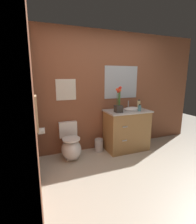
{
  "coord_description": "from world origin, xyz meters",
  "views": [
    {
      "loc": [
        -1.39,
        -1.71,
        1.57
      ],
      "look_at": [
        -0.26,
        1.22,
        0.9
      ],
      "focal_mm": 26.57,
      "sensor_mm": 36.0,
      "label": 1
    }
  ],
  "objects_px": {
    "flower_vase": "(119,103)",
    "toilet_paper_roll": "(41,131)",
    "soap_bottle": "(140,108)",
    "trash_bin": "(99,145)",
    "wall_mirror": "(121,82)",
    "lotion_bottle": "(139,104)",
    "wall_poster": "(66,90)",
    "toilet": "(71,146)",
    "vanity_cabinet": "(127,129)",
    "hanging_towel": "(36,113)"
  },
  "relations": [
    {
      "from": "flower_vase",
      "to": "toilet_paper_roll",
      "type": "relative_size",
      "value": 4.71
    },
    {
      "from": "toilet_paper_roll",
      "to": "soap_bottle",
      "type": "bearing_deg",
      "value": 0.36
    },
    {
      "from": "trash_bin",
      "to": "wall_mirror",
      "type": "xyz_separation_m",
      "value": [
        0.6,
        0.18,
        1.31
      ]
    },
    {
      "from": "trash_bin",
      "to": "wall_mirror",
      "type": "distance_m",
      "value": 1.45
    },
    {
      "from": "soap_bottle",
      "to": "flower_vase",
      "type": "bearing_deg",
      "value": 172.59
    },
    {
      "from": "flower_vase",
      "to": "trash_bin",
      "type": "bearing_deg",
      "value": 147.57
    },
    {
      "from": "lotion_bottle",
      "to": "flower_vase",
      "type": "bearing_deg",
      "value": -162.58
    },
    {
      "from": "flower_vase",
      "to": "soap_bottle",
      "type": "relative_size",
      "value": 3.51
    },
    {
      "from": "flower_vase",
      "to": "wall_mirror",
      "type": "xyz_separation_m",
      "value": [
        0.26,
        0.39,
        0.39
      ]
    },
    {
      "from": "wall_poster",
      "to": "toilet_paper_roll",
      "type": "distance_m",
      "value": 0.95
    },
    {
      "from": "trash_bin",
      "to": "wall_poster",
      "type": "distance_m",
      "value": 1.35
    },
    {
      "from": "toilet",
      "to": "wall_mirror",
      "type": "bearing_deg",
      "value": 12.32
    },
    {
      "from": "vanity_cabinet",
      "to": "toilet",
      "type": "bearing_deg",
      "value": 178.77
    },
    {
      "from": "vanity_cabinet",
      "to": "flower_vase",
      "type": "distance_m",
      "value": 0.68
    },
    {
      "from": "flower_vase",
      "to": "wall_poster",
      "type": "xyz_separation_m",
      "value": [
        -0.96,
        0.39,
        0.26
      ]
    },
    {
      "from": "soap_bottle",
      "to": "hanging_towel",
      "type": "distance_m",
      "value": 2.02
    },
    {
      "from": "toilet",
      "to": "soap_bottle",
      "type": "relative_size",
      "value": 4.67
    },
    {
      "from": "lotion_bottle",
      "to": "wall_poster",
      "type": "relative_size",
      "value": 0.49
    },
    {
      "from": "toilet",
      "to": "toilet_paper_roll",
      "type": "height_order",
      "value": "toilet_paper_roll"
    },
    {
      "from": "trash_bin",
      "to": "hanging_towel",
      "type": "xyz_separation_m",
      "value": [
        -1.21,
        -0.55,
        0.91
      ]
    },
    {
      "from": "toilet",
      "to": "wall_mirror",
      "type": "distance_m",
      "value": 1.74
    },
    {
      "from": "wall_poster",
      "to": "toilet",
      "type": "bearing_deg",
      "value": -90.0
    },
    {
      "from": "flower_vase",
      "to": "lotion_bottle",
      "type": "height_order",
      "value": "flower_vase"
    },
    {
      "from": "toilet_paper_roll",
      "to": "wall_poster",
      "type": "bearing_deg",
      "value": 41.45
    },
    {
      "from": "lotion_bottle",
      "to": "hanging_towel",
      "type": "height_order",
      "value": "hanging_towel"
    },
    {
      "from": "lotion_bottle",
      "to": "trash_bin",
      "type": "height_order",
      "value": "lotion_bottle"
    },
    {
      "from": "lotion_bottle",
      "to": "hanging_towel",
      "type": "relative_size",
      "value": 0.39
    },
    {
      "from": "wall_mirror",
      "to": "toilet_paper_roll",
      "type": "bearing_deg",
      "value": -165.15
    },
    {
      "from": "trash_bin",
      "to": "hanging_towel",
      "type": "relative_size",
      "value": 0.52
    },
    {
      "from": "lotion_bottle",
      "to": "toilet",
      "type": "bearing_deg",
      "value": -177.56
    },
    {
      "from": "wall_mirror",
      "to": "vanity_cabinet",
      "type": "bearing_deg",
      "value": -89.48
    },
    {
      "from": "trash_bin",
      "to": "hanging_towel",
      "type": "bearing_deg",
      "value": -155.28
    },
    {
      "from": "toilet",
      "to": "wall_poster",
      "type": "distance_m",
      "value": 1.11
    },
    {
      "from": "soap_bottle",
      "to": "hanging_towel",
      "type": "height_order",
      "value": "hanging_towel"
    },
    {
      "from": "flower_vase",
      "to": "toilet_paper_roll",
      "type": "bearing_deg",
      "value": -177.23
    },
    {
      "from": "hanging_towel",
      "to": "flower_vase",
      "type": "bearing_deg",
      "value": 12.45
    },
    {
      "from": "toilet",
      "to": "vanity_cabinet",
      "type": "bearing_deg",
      "value": -1.23
    },
    {
      "from": "vanity_cabinet",
      "to": "trash_bin",
      "type": "height_order",
      "value": "vanity_cabinet"
    },
    {
      "from": "vanity_cabinet",
      "to": "trash_bin",
      "type": "xyz_separation_m",
      "value": [
        -0.6,
        0.12,
        -0.31
      ]
    },
    {
      "from": "toilet",
      "to": "lotion_bottle",
      "type": "bearing_deg",
      "value": 2.44
    },
    {
      "from": "wall_poster",
      "to": "hanging_towel",
      "type": "distance_m",
      "value": 0.97
    },
    {
      "from": "soap_bottle",
      "to": "toilet_paper_roll",
      "type": "bearing_deg",
      "value": -179.64
    },
    {
      "from": "toilet_paper_roll",
      "to": "wall_mirror",
      "type": "bearing_deg",
      "value": 14.85
    },
    {
      "from": "toilet",
      "to": "trash_bin",
      "type": "xyz_separation_m",
      "value": [
        0.63,
        0.09,
        -0.11
      ]
    },
    {
      "from": "toilet_paper_roll",
      "to": "flower_vase",
      "type": "bearing_deg",
      "value": 2.77
    },
    {
      "from": "flower_vase",
      "to": "trash_bin",
      "type": "xyz_separation_m",
      "value": [
        -0.34,
        0.21,
        -0.93
      ]
    },
    {
      "from": "flower_vase",
      "to": "toilet",
      "type": "bearing_deg",
      "value": 172.63
    },
    {
      "from": "flower_vase",
      "to": "toilet_paper_roll",
      "type": "distance_m",
      "value": 1.54
    },
    {
      "from": "wall_poster",
      "to": "toilet_paper_roll",
      "type": "xyz_separation_m",
      "value": [
        -0.53,
        -0.46,
        -0.64
      ]
    },
    {
      "from": "lotion_bottle",
      "to": "trash_bin",
      "type": "xyz_separation_m",
      "value": [
        -0.95,
        0.02,
        -0.83
      ]
    }
  ]
}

